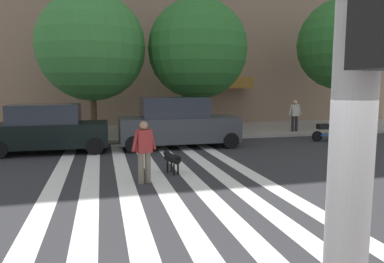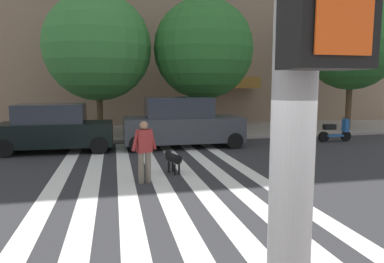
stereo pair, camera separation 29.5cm
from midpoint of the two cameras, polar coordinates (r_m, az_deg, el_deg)
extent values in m
plane|color=#2B2B2D|center=(9.48, -5.68, -8.34)|extent=(160.00, 160.00, 0.00)
cube|color=gray|center=(19.26, -10.14, -0.18)|extent=(80.00, 6.00, 0.15)
cube|color=silver|center=(9.49, -22.37, -8.83)|extent=(0.45, 13.44, 0.01)
cube|color=silver|center=(9.40, -16.87, -8.74)|extent=(0.45, 13.44, 0.01)
cube|color=silver|center=(9.39, -11.32, -8.57)|extent=(0.45, 13.44, 0.01)
cube|color=silver|center=(9.47, -5.82, -8.33)|extent=(0.45, 13.44, 0.01)
cube|color=silver|center=(9.64, -0.47, -8.01)|extent=(0.45, 13.44, 0.01)
cube|color=silver|center=(9.89, 4.65, -7.65)|extent=(0.45, 13.44, 0.01)
cube|color=silver|center=(10.20, 9.48, -7.25)|extent=(0.45, 13.44, 0.01)
cube|color=olive|center=(22.49, 3.24, 7.82)|extent=(4.58, 1.60, 0.70)
cube|color=black|center=(14.77, -22.13, -0.46)|extent=(4.29, 1.98, 0.88)
cube|color=#232833|center=(14.72, -22.93, 2.61)|extent=(2.53, 1.72, 0.72)
cylinder|color=black|center=(15.51, -15.56, -1.18)|extent=(0.66, 0.23, 0.66)
cylinder|color=black|center=(13.79, -15.83, -2.23)|extent=(0.66, 0.23, 0.66)
cylinder|color=black|center=(16.00, -27.42, -1.49)|extent=(0.66, 0.23, 0.66)
cube|color=#34383D|center=(14.91, -2.67, 0.38)|extent=(4.90, 1.95, 1.00)
cube|color=#232833|center=(14.79, -3.43, 3.87)|extent=(2.70, 1.71, 0.82)
cylinder|color=black|center=(16.31, 3.51, -0.52)|extent=(0.66, 0.22, 0.66)
cylinder|color=black|center=(14.65, 5.61, -1.44)|extent=(0.66, 0.22, 0.66)
cylinder|color=black|center=(15.59, -10.42, -0.99)|extent=(0.66, 0.22, 0.66)
cylinder|color=black|center=(13.84, -9.94, -2.03)|extent=(0.66, 0.22, 0.66)
cylinder|color=black|center=(18.01, 21.99, -0.59)|extent=(0.48, 0.10, 0.48)
cylinder|color=black|center=(17.36, 18.93, -0.73)|extent=(0.48, 0.14, 0.48)
cube|color=#225598|center=(17.65, 20.36, -0.50)|extent=(0.80, 0.32, 0.08)
cube|color=black|center=(17.46, 19.74, 0.77)|extent=(0.52, 0.30, 0.24)
cube|color=#225598|center=(17.93, 21.93, 0.99)|extent=(0.20, 0.28, 0.60)
cylinder|color=black|center=(17.89, 21.99, 2.10)|extent=(0.04, 0.50, 0.04)
cylinder|color=#4C3823|center=(17.66, -15.91, 3.82)|extent=(0.28, 0.28, 2.82)
sphere|color=#337533|center=(17.72, -16.24, 12.88)|extent=(5.03, 5.03, 5.03)
cylinder|color=#4C3823|center=(18.01, 0.42, 4.21)|extent=(0.37, 0.37, 2.85)
sphere|color=#286628|center=(18.07, 0.43, 13.03)|extent=(4.92, 4.92, 4.92)
cylinder|color=#4C3823|center=(21.72, 22.29, 4.79)|extent=(0.32, 0.32, 3.30)
sphere|color=#286628|center=(21.83, 22.68, 12.74)|extent=(5.00, 5.00, 5.00)
cylinder|color=#6B6051|center=(9.49, -9.06, -5.83)|extent=(0.19, 0.19, 0.82)
cylinder|color=#6B6051|center=(9.57, -7.95, -5.70)|extent=(0.19, 0.19, 0.82)
cube|color=maroon|center=(9.39, -8.58, -1.54)|extent=(0.44, 0.35, 0.60)
cylinder|color=maroon|center=(9.30, -9.94, -1.47)|extent=(0.24, 0.16, 0.57)
cylinder|color=maroon|center=(9.49, -7.26, -1.24)|extent=(0.24, 0.16, 0.57)
sphere|color=#936B51|center=(9.34, -8.63, 0.95)|extent=(0.28, 0.28, 0.22)
cylinder|color=black|center=(10.44, -3.93, -4.32)|extent=(0.42, 0.61, 0.26)
sphere|color=black|center=(10.73, -4.85, -3.47)|extent=(0.25, 0.25, 0.20)
cylinder|color=black|center=(10.11, -2.91, -4.41)|extent=(0.11, 0.23, 0.16)
cylinder|color=black|center=(10.63, -4.75, -5.71)|extent=(0.07, 0.07, 0.32)
cylinder|color=black|center=(10.70, -4.08, -5.62)|extent=(0.07, 0.07, 0.32)
cylinder|color=black|center=(10.30, -3.74, -6.13)|extent=(0.07, 0.07, 0.32)
cylinder|color=black|center=(10.37, -3.06, -6.03)|extent=(0.07, 0.07, 0.32)
cylinder|color=black|center=(19.52, 15.39, 1.20)|extent=(0.16, 0.16, 0.82)
cylinder|color=black|center=(19.61, 15.92, 1.21)|extent=(0.16, 0.16, 0.82)
cube|color=#B2ADA3|center=(19.50, 15.73, 3.28)|extent=(0.40, 0.27, 0.60)
cylinder|color=#B2ADA3|center=(19.40, 15.09, 3.37)|extent=(0.23, 0.11, 0.57)
cylinder|color=#B2ADA3|center=(19.61, 16.37, 3.37)|extent=(0.23, 0.11, 0.57)
sphere|color=tan|center=(19.48, 15.77, 4.48)|extent=(0.24, 0.24, 0.22)
camera|label=1|loc=(0.15, -90.91, -0.12)|focal=33.38mm
camera|label=2|loc=(0.15, 89.09, 0.12)|focal=33.38mm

